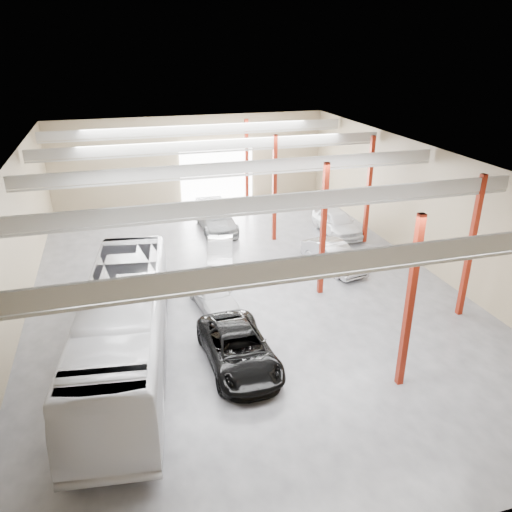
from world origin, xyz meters
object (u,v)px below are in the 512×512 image
car_row_a (212,293)px  car_right_far (337,222)px  car_right_near (333,256)px  car_row_c (216,218)px  black_sedan (239,349)px  car_row_b (220,252)px  coach_bus (125,327)px

car_row_a → car_right_far: size_ratio=0.86×
car_right_near → car_right_far: bearing=51.7°
car_row_c → car_right_near: (5.27, -8.34, -0.06)m
black_sedan → car_row_c: 16.31m
black_sedan → car_row_c: (2.43, 16.13, 0.05)m
car_row_a → car_row_b: car_row_a is taller
black_sedan → car_right_near: (7.70, 7.79, -0.01)m
car_row_a → car_right_far: car_right_far is taller
black_sedan → car_row_b: 10.51m
car_row_a → car_row_b: size_ratio=1.00×
coach_bus → car_right_near: bearing=35.9°
coach_bus → black_sedan: size_ratio=2.35×
car_right_near → car_row_b: bearing=145.1°
coach_bus → car_right_near: coach_bus is taller
car_row_c → black_sedan: bearing=-98.7°
black_sedan → coach_bus: bearing=162.4°
coach_bus → car_right_far: coach_bus is taller
car_row_b → car_row_c: car_row_c is taller
black_sedan → car_right_near: size_ratio=1.19×
car_row_a → car_right_near: car_right_near is taller
coach_bus → car_right_far: (14.64, 11.75, -0.99)m
coach_bus → car_row_b: bearing=64.8°
coach_bus → car_row_a: (4.34, 3.96, -1.10)m
coach_bus → car_row_a: coach_bus is taller
car_row_a → black_sedan: bearing=-97.4°
car_row_c → car_right_far: (7.83, -3.14, 0.01)m
coach_bus → car_right_near: 13.79m
black_sedan → car_right_near: black_sedan is taller
coach_bus → car_row_a: 5.98m
car_right_near → car_right_far: car_right_far is taller
car_row_a → car_right_near: bearing=10.7°
coach_bus → car_row_c: coach_bus is taller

